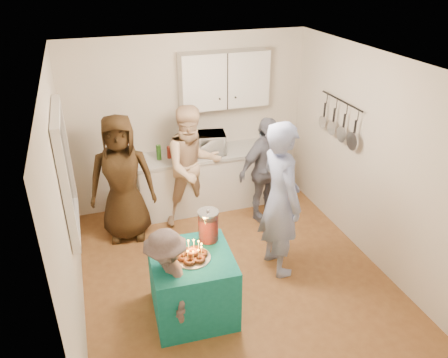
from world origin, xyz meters
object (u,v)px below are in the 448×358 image
object	(u,v)px
counter	(209,180)
punch_jar	(208,227)
woman_back_center	(193,167)
woman_back_right	(264,170)
microwave	(207,143)
party_table	(193,285)
woman_back_left	(122,179)
child_near_left	(168,281)
man_birthday	(280,200)

from	to	relation	value
counter	punch_jar	xyz separation A→B (m)	(-0.58, -1.96, 0.50)
woman_back_center	woman_back_right	bearing A→B (deg)	-21.75
counter	microwave	world-z (taller)	microwave
counter	party_table	xyz separation A→B (m)	(-0.84, -2.20, -0.05)
woman_back_left	woman_back_center	bearing A→B (deg)	13.20
microwave	counter	bearing A→B (deg)	10.49
woman_back_left	child_near_left	xyz separation A→B (m)	(0.21, -1.87, -0.29)
woman_back_left	woman_back_center	world-z (taller)	woman_back_left
woman_back_center	child_near_left	size ratio (longest dim) A/B	1.48
punch_jar	child_near_left	world-z (taller)	child_near_left
woman_back_center	counter	bearing A→B (deg)	39.46
woman_back_left	punch_jar	bearing A→B (deg)	-54.95
man_birthday	child_near_left	distance (m)	1.64
man_birthday	woman_back_left	xyz separation A→B (m)	(-1.70, 1.31, -0.09)
woman_back_center	child_near_left	world-z (taller)	woman_back_center
counter	woman_back_right	bearing A→B (deg)	-43.04
man_birthday	child_near_left	bearing A→B (deg)	106.33
man_birthday	woman_back_center	xyz separation A→B (m)	(-0.71, 1.39, -0.09)
microwave	child_near_left	xyz separation A→B (m)	(-1.10, -2.31, -0.46)
woman_back_left	woman_back_right	size ratio (longest dim) A/B	1.13
woman_back_left	woman_back_right	xyz separation A→B (m)	(1.99, -0.17, -0.10)
counter	woman_back_right	xyz separation A→B (m)	(0.66, -0.62, 0.36)
counter	party_table	bearing A→B (deg)	-110.88
punch_jar	woman_back_left	bearing A→B (deg)	116.26
man_birthday	child_near_left	xyz separation A→B (m)	(-1.50, -0.56, -0.38)
man_birthday	woman_back_center	bearing A→B (deg)	22.75
microwave	woman_back_left	world-z (taller)	woman_back_left
microwave	woman_back_left	xyz separation A→B (m)	(-1.31, -0.44, -0.17)
counter	woman_back_center	size ratio (longest dim) A/B	1.24
woman_back_center	woman_back_right	world-z (taller)	woman_back_center
man_birthday	woman_back_center	world-z (taller)	man_birthday
woman_back_right	microwave	bearing A→B (deg)	117.06
party_table	woman_back_center	world-z (taller)	woman_back_center
party_table	man_birthday	size ratio (longest dim) A/B	0.43
child_near_left	microwave	bearing A→B (deg)	143.14
woman_back_center	punch_jar	bearing A→B (deg)	-106.27
microwave	woman_back_center	world-z (taller)	woman_back_center
punch_jar	woman_back_center	world-z (taller)	woman_back_center
woman_back_center	man_birthday	bearing A→B (deg)	-70.57
party_table	woman_back_left	xyz separation A→B (m)	(-0.49, 1.76, 0.51)
microwave	woman_back_right	xyz separation A→B (m)	(0.68, -0.62, -0.27)
woman_back_right	child_near_left	distance (m)	2.47
party_table	woman_back_center	size ratio (longest dim) A/B	0.48
counter	man_birthday	bearing A→B (deg)	-78.08
punch_jar	man_birthday	size ratio (longest dim) A/B	0.17
counter	woman_back_left	bearing A→B (deg)	-161.72
woman_back_right	child_near_left	xyz separation A→B (m)	(-1.78, -1.70, -0.19)
punch_jar	woman_back_left	world-z (taller)	woman_back_left
party_table	woman_back_center	bearing A→B (deg)	74.76
microwave	party_table	bearing A→B (deg)	-99.80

